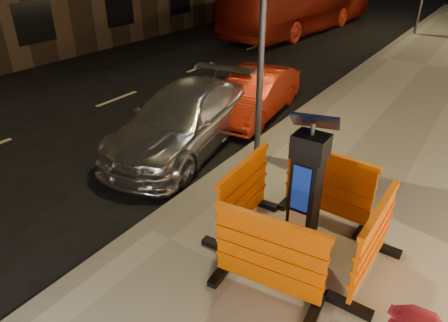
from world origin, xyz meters
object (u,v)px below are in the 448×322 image
Objects in this scene: barrier_front at (269,257)px; bus_doubledecker at (301,31)px; parking_kiosk at (306,190)px; barrier_back at (328,186)px; car_red at (254,115)px; car_silver at (185,146)px; barrier_kerbside at (243,195)px; barrier_bldgside at (373,243)px.

bus_doubledecker reaches higher than barrier_front.
parking_kiosk is 17.04m from bus_doubledecker.
barrier_back is at bearing 84.06° from barrier_front.
barrier_front is 0.40× the size of car_red.
car_silver is at bearing -104.74° from car_red.
barrier_front is at bearing -64.93° from car_red.
car_silver is 14.05m from bus_doubledecker.
car_silver is 0.41× the size of bus_doubledecker.
bus_doubledecker is (-3.43, 13.63, 0.00)m from car_silver.
barrier_kerbside and barrier_bldgside have the same top height.
bus_doubledecker is at bearing 117.85° from barrier_back.
barrier_kerbside is 0.40× the size of car_red.
barrier_back is 0.13× the size of bus_doubledecker.
barrier_bldgside is 0.13× the size of bus_doubledecker.
barrier_front is 1.90m from barrier_back.
car_silver is at bearing 168.01° from barrier_back.
barrier_front is 0.32× the size of car_silver.
barrier_back is 1.00× the size of barrier_kerbside.
car_red is (-2.30, 4.30, -0.71)m from barrier_kerbside.
car_silver is at bearing 136.15° from barrier_front.
barrier_back is 0.40× the size of car_red.
car_red is at bearing 72.27° from car_silver.
barrier_kerbside is at bearing -44.68° from car_silver.
barrier_bldgside is at bearing -0.94° from parking_kiosk.
barrier_front is 0.13× the size of bus_doubledecker.
barrier_front is (0.00, -0.95, -0.44)m from parking_kiosk.
barrier_bldgside is (0.95, 0.00, -0.44)m from parking_kiosk.
barrier_kerbside is 0.13× the size of bus_doubledecker.
barrier_back is 3.77m from car_silver.
barrier_back is 0.32× the size of car_silver.
bus_doubledecker reaches higher than barrier_bldgside.
barrier_back is (0.00, 1.90, 0.00)m from barrier_front.
barrier_bldgside is at bearing -42.94° from barrier_back.
bus_doubledecker is at bearing 113.46° from parking_kiosk.
barrier_front reaches higher than car_silver.
barrier_bldgside is at bearing -52.36° from car_red.
parking_kiosk is 1.05m from barrier_back.
parking_kiosk is at bearing -36.95° from car_silver.
car_silver is 2.47m from car_red.
parking_kiosk is at bearing 91.06° from barrier_bldgside.
car_red is at bearing 45.43° from barrier_bldgside.
barrier_back is 1.34m from barrier_kerbside.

